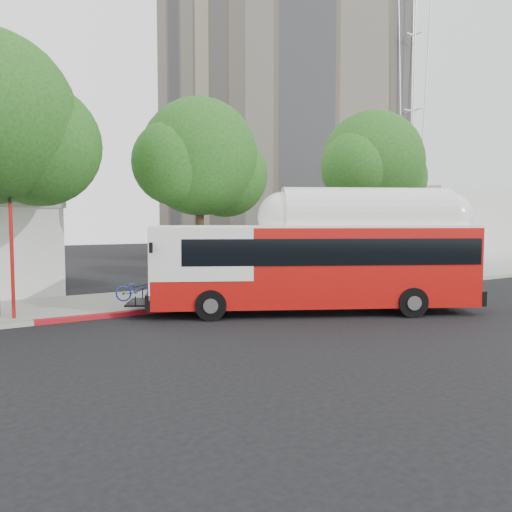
{
  "coord_description": "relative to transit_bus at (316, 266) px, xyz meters",
  "views": [
    {
      "loc": [
        -10.29,
        -13.56,
        3.38
      ],
      "look_at": [
        -0.01,
        3.0,
        2.02
      ],
      "focal_mm": 35.0,
      "sensor_mm": 36.0,
      "label": 1
    }
  ],
  "objects": [
    {
      "name": "apartment_tower",
      "position": [
        16.78,
        27.22,
        15.89
      ],
      "size": [
        18.0,
        18.0,
        37.0
      ],
      "color": "gray",
      "rests_on": "ground"
    },
    {
      "name": "street_tree_mid",
      "position": [
        -1.81,
        5.28,
        4.17
      ],
      "size": [
        5.75,
        5.0,
        8.62
      ],
      "color": "#2D2116",
      "rests_on": "ground"
    },
    {
      "name": "horizon_block",
      "position": [
        28.78,
        15.22,
        1.27
      ],
      "size": [
        20.0,
        12.0,
        6.0
      ],
      "primitive_type": "cube",
      "color": "silver",
      "rests_on": "ground"
    },
    {
      "name": "red_curb_segment",
      "position": [
        -4.22,
        3.12,
        -1.65
      ],
      "size": [
        10.0,
        0.32,
        0.16
      ],
      "primitive_type": "cube",
      "color": "maroon",
      "rests_on": "ground"
    },
    {
      "name": "signal_pole",
      "position": [
        -9.71,
        3.88,
        0.43
      ],
      "size": [
        0.12,
        0.4,
        4.21
      ],
      "color": "#A81411",
      "rests_on": "ground"
    },
    {
      "name": "comms_tower",
      "position": [
        24.78,
        17.22,
        18.27
      ],
      "size": [
        2.8,
        2.8,
        40.0
      ],
      "primitive_type": null,
      "color": "silver",
      "rests_on": "ground"
    },
    {
      "name": "sidewalk",
      "position": [
        -1.22,
        5.72,
        -1.66
      ],
      "size": [
        60.0,
        5.0,
        0.15
      ],
      "primitive_type": "cube",
      "color": "gray",
      "rests_on": "ground"
    },
    {
      "name": "ground",
      "position": [
        -1.22,
        -0.78,
        -1.73
      ],
      "size": [
        120.0,
        120.0,
        0.0
      ],
      "primitive_type": "plane",
      "color": "black",
      "rests_on": "ground"
    },
    {
      "name": "transit_bus",
      "position": [
        0.0,
        0.0,
        0.0
      ],
      "size": [
        12.14,
        7.6,
        3.7
      ],
      "rotation": [
        0.0,
        0.0,
        -0.47
      ],
      "color": "#B0100C",
      "rests_on": "ground"
    },
    {
      "name": "curb_strip",
      "position": [
        -1.22,
        3.12,
        -1.66
      ],
      "size": [
        60.0,
        0.3,
        0.15
      ],
      "primitive_type": "cube",
      "color": "gray",
      "rests_on": "ground"
    },
    {
      "name": "street_tree_right",
      "position": [
        8.22,
        5.08,
        4.52
      ],
      "size": [
        6.21,
        5.4,
        9.18
      ],
      "color": "#2D2116",
      "rests_on": "ground"
    },
    {
      "name": "street_tree_left",
      "position": [
        -9.75,
        4.78,
        4.87
      ],
      "size": [
        6.67,
        5.8,
        9.74
      ],
      "color": "#2D2116",
      "rests_on": "ground"
    }
  ]
}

